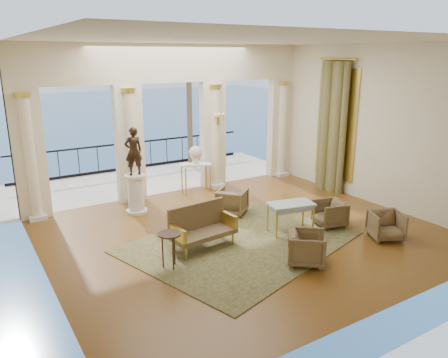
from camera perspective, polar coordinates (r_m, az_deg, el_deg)
floor at (r=10.71m, az=2.63°, el=-7.08°), size 9.00×9.00×0.00m
room_walls at (r=9.06m, az=6.89°, el=7.52°), size 9.00×9.00×9.00m
arcade at (r=13.28m, az=-6.70°, el=8.90°), size 9.00×0.56×4.50m
terrace at (r=15.58m, az=-9.51°, el=-0.05°), size 10.00×3.60×0.10m
balustrade at (r=16.92m, az=-11.68°, el=2.71°), size 9.00×0.06×1.03m
palm_tree at (r=16.56m, az=-4.67°, el=15.57°), size 2.00×2.00×4.50m
sea at (r=69.09m, az=-26.99°, el=5.76°), size 160.00×160.00×0.00m
curtain at (r=13.96m, az=13.90°, el=6.55°), size 0.33×1.40×4.09m
window_frame at (r=14.08m, az=14.46°, el=6.92°), size 0.04×1.60×3.40m
wall_sconce at (r=13.71m, az=-0.74°, el=7.73°), size 0.30×0.11×0.33m
rug at (r=10.23m, az=2.20°, el=-8.18°), size 5.70×4.97×0.02m
armchair_a at (r=9.26m, az=10.76°, el=-8.65°), size 1.00×1.01×0.76m
armchair_b at (r=10.96m, az=20.41°, el=-5.53°), size 0.94×0.92×0.73m
armchair_c at (r=11.35m, az=13.65°, el=-4.25°), size 0.81×0.84×0.72m
armchair_d at (r=11.85m, az=1.07°, el=-2.78°), size 1.01×1.02×0.76m
settee at (r=9.84m, az=-3.00°, el=-6.18°), size 1.54×0.78×0.98m
game_table at (r=10.66m, az=8.73°, el=-3.53°), size 1.18×0.80×0.74m
pedestal at (r=12.14m, az=-11.42°, el=-1.98°), size 0.59×0.59×1.07m
statue at (r=11.83m, az=-11.74°, el=3.57°), size 0.49×0.33×1.29m
console_table at (r=13.65m, az=-3.69°, el=1.38°), size 1.04×0.73×0.92m
urn at (r=13.53m, az=-3.73°, el=3.32°), size 0.42×0.42×0.56m
side_table at (r=8.86m, az=-7.12°, el=-7.69°), size 0.47×0.47×0.76m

